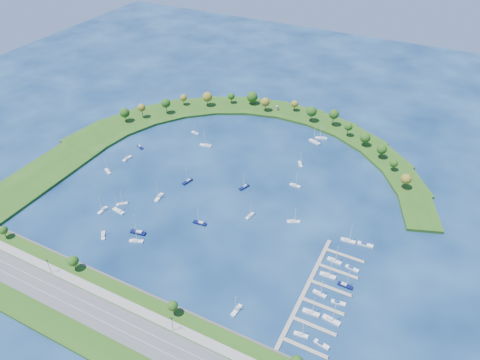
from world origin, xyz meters
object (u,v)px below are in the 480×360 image
at_px(moored_boat_20, 159,197).
at_px(moored_boat_9, 136,241).
at_px(dock_system, 319,294).
at_px(moored_boat_19, 195,132).
at_px(docked_boat_4, 320,293).
at_px(docked_boat_9, 352,268).
at_px(docked_boat_5, 338,303).
at_px(moored_boat_15, 321,138).
at_px(docked_boat_0, 301,334).
at_px(docked_boat_2, 311,312).
at_px(docked_boat_11, 365,245).
at_px(moored_boat_5, 244,187).
at_px(docked_boat_3, 331,320).
at_px(docked_boat_6, 328,275).
at_px(moored_boat_13, 315,142).
at_px(moored_boat_8, 140,147).
at_px(moored_boat_14, 103,235).
at_px(docked_boat_10, 348,240).
at_px(moored_boat_0, 237,310).
at_px(moored_boat_3, 108,171).
at_px(moored_boat_12, 206,145).
at_px(moored_boat_7, 295,185).
at_px(moored_boat_17, 138,232).
at_px(moored_boat_18, 300,164).
at_px(moored_boat_21, 293,221).
at_px(moored_boat_6, 250,215).
at_px(moored_boat_1, 127,158).
at_px(docked_boat_8, 334,260).
at_px(harbor_tower, 277,108).
at_px(moored_boat_2, 122,204).
at_px(moored_boat_4, 200,223).
at_px(docked_boat_7, 345,285).

bearing_deg(moored_boat_20, moored_boat_9, 10.49).
relative_size(dock_system, moored_boat_19, 8.04).
distance_m(docked_boat_4, docked_boat_9, 27.10).
height_order(docked_boat_4, docked_boat_5, docked_boat_4).
relative_size(moored_boat_15, docked_boat_0, 1.31).
xyz_separation_m(docked_boat_2, docked_boat_11, (12.36, 59.99, -0.25)).
distance_m(moored_boat_15, moored_boat_19, 103.15).
bearing_deg(moored_boat_5, docked_boat_9, 84.66).
xyz_separation_m(docked_boat_3, docked_boat_6, (-10.49, 26.84, -0.02)).
xyz_separation_m(docked_boat_2, docked_boat_5, (10.48, 12.24, -0.37)).
bearing_deg(moored_boat_20, moored_boat_13, 142.45).
height_order(moored_boat_8, docked_boat_2, docked_boat_2).
xyz_separation_m(moored_boat_14, docked_boat_10, (133.35, 62.98, 0.04)).
bearing_deg(moored_boat_20, moored_boat_0, 51.03).
xyz_separation_m(moored_boat_3, moored_boat_12, (45.54, 62.55, 0.07)).
height_order(docked_boat_9, docked_boat_11, docked_boat_11).
distance_m(moored_boat_7, moored_boat_14, 131.04).
relative_size(moored_boat_3, moored_boat_7, 1.02).
bearing_deg(moored_boat_20, dock_system, 70.95).
height_order(docked_boat_5, docked_boat_6, docked_boat_6).
height_order(dock_system, moored_boat_15, moored_boat_15).
height_order(moored_boat_17, moored_boat_18, moored_boat_17).
bearing_deg(dock_system, moored_boat_3, 168.31).
relative_size(dock_system, moored_boat_14, 7.22).
height_order(moored_boat_13, docked_boat_0, moored_boat_13).
bearing_deg(moored_boat_3, moored_boat_21, -145.86).
bearing_deg(docked_boat_4, docked_boat_10, 95.99).
distance_m(moored_boat_6, moored_boat_15, 111.60).
bearing_deg(moored_boat_21, docked_boat_0, -92.40).
height_order(moored_boat_14, moored_boat_21, moored_boat_21).
bearing_deg(dock_system, docked_boat_10, 86.71).
relative_size(moored_boat_1, moored_boat_5, 1.00).
height_order(docked_boat_3, docked_boat_10, docked_boat_3).
relative_size(moored_boat_8, docked_boat_8, 0.86).
height_order(harbor_tower, docked_boat_4, docked_boat_4).
height_order(moored_boat_21, docked_boat_6, docked_boat_6).
distance_m(moored_boat_12, docked_boat_6, 152.68).
relative_size(moored_boat_7, moored_boat_8, 1.07).
xyz_separation_m(moored_boat_2, moored_boat_7, (94.62, 70.72, 0.01)).
height_order(moored_boat_0, moored_boat_20, moored_boat_20).
height_order(moored_boat_2, moored_boat_5, moored_boat_5).
relative_size(moored_boat_2, docked_boat_5, 1.42).
distance_m(moored_boat_4, moored_boat_15, 136.09).
distance_m(moored_boat_12, docked_boat_5, 169.80).
bearing_deg(moored_boat_1, moored_boat_8, 9.28).
height_order(moored_boat_2, moored_boat_3, moored_boat_3).
relative_size(docked_boat_5, docked_boat_7, 0.63).
relative_size(dock_system, moored_boat_3, 7.10).
bearing_deg(docked_boat_0, moored_boat_4, 146.09).
bearing_deg(moored_boat_15, moored_boat_4, 56.67).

